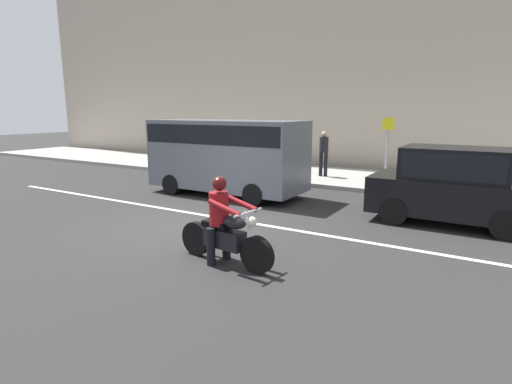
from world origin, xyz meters
name	(u,v)px	position (x,y,z in m)	size (l,w,h in m)	color
ground_plane	(189,225)	(0.00, 0.00, 0.00)	(80.00, 80.00, 0.00)	#292929
sidewalk_slab	(321,176)	(0.00, 8.00, 0.07)	(40.00, 4.40, 0.14)	#99968E
building_facade	(355,10)	(0.00, 11.40, 6.91)	(40.00, 1.40, 13.82)	#B7A893
lane_marking_stripe	(243,222)	(0.91, 0.90, 0.00)	(18.00, 0.14, 0.01)	silver
motorcycle_with_rider_crimson	(224,229)	(2.08, -1.52, 0.63)	(2.03, 0.71, 1.53)	black
parked_van_slate_gray	(227,152)	(-1.26, 3.31, 1.35)	(4.91, 1.96, 2.33)	slate
parked_hatchback_black	(453,185)	(5.17, 3.28, 0.93)	(3.63, 1.76, 1.80)	black
street_sign_post	(387,140)	(2.37, 8.65, 1.51)	(0.44, 0.08, 2.24)	gray
pedestrian_bystander	(324,150)	(0.29, 7.52, 1.14)	(0.34, 0.34, 1.71)	black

